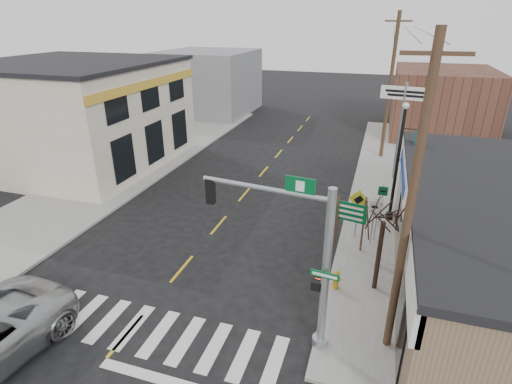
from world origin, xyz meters
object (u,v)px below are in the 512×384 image
(lamp_post, at_px, (400,155))
(utility_pole_far, at_px, (390,86))
(guide_sign, at_px, (351,217))
(traffic_signal_pole, at_px, (304,252))
(fire_hydrant, at_px, (336,279))
(utility_pole_near, at_px, (410,208))
(dance_center_sign, at_px, (403,106))
(bare_tree, at_px, (385,209))

(lamp_post, distance_m, utility_pole_far, 10.52)
(lamp_post, bearing_deg, guide_sign, -106.23)
(traffic_signal_pole, height_order, fire_hydrant, traffic_signal_pole)
(fire_hydrant, relative_size, utility_pole_near, 0.08)
(lamp_post, xyz_separation_m, utility_pole_near, (-0.04, -8.96, 1.35))
(traffic_signal_pole, height_order, guide_sign, traffic_signal_pole)
(traffic_signal_pole, xyz_separation_m, fire_hydrant, (0.76, 3.04, -2.89))
(guide_sign, bearing_deg, fire_hydrant, -81.60)
(lamp_post, bearing_deg, utility_pole_far, 104.92)
(lamp_post, relative_size, utility_pole_near, 0.64)
(dance_center_sign, height_order, utility_pole_near, utility_pole_near)
(traffic_signal_pole, relative_size, lamp_post, 0.93)
(utility_pole_near, bearing_deg, bare_tree, 94.80)
(guide_sign, relative_size, fire_hydrant, 3.14)
(fire_hydrant, xyz_separation_m, utility_pole_near, (1.92, -2.35, 4.39))
(lamp_post, relative_size, bare_tree, 1.40)
(traffic_signal_pole, relative_size, dance_center_sign, 0.92)
(fire_hydrant, distance_m, bare_tree, 3.29)
(dance_center_sign, bearing_deg, traffic_signal_pole, -91.63)
(traffic_signal_pole, xyz_separation_m, utility_pole_near, (2.68, 0.68, 1.49))
(guide_sign, distance_m, utility_pole_near, 6.52)
(fire_hydrant, height_order, dance_center_sign, dance_center_sign)
(traffic_signal_pole, xyz_separation_m, dance_center_sign, (2.83, 15.69, 1.28))
(fire_hydrant, bearing_deg, dance_center_sign, 80.68)
(dance_center_sign, bearing_deg, lamp_post, -82.47)
(guide_sign, xyz_separation_m, utility_pole_far, (1.06, 13.94, 3.49))
(traffic_signal_pole, relative_size, utility_pole_far, 0.56)
(fire_hydrant, height_order, lamp_post, lamp_post)
(utility_pole_far, bearing_deg, dance_center_sign, -74.43)
(utility_pole_near, bearing_deg, guide_sign, 102.99)
(lamp_post, height_order, utility_pole_near, utility_pole_near)
(traffic_signal_pole, distance_m, fire_hydrant, 4.27)
(fire_hydrant, relative_size, lamp_post, 0.13)
(bare_tree, relative_size, utility_pole_near, 0.45)
(fire_hydrant, distance_m, dance_center_sign, 13.48)
(guide_sign, height_order, utility_pole_near, utility_pole_near)
(dance_center_sign, relative_size, bare_tree, 1.41)
(fire_hydrant, bearing_deg, bare_tree, 18.64)
(guide_sign, bearing_deg, lamp_post, 74.19)
(traffic_signal_pole, distance_m, guide_sign, 6.37)
(guide_sign, bearing_deg, utility_pole_near, -60.58)
(guide_sign, height_order, lamp_post, lamp_post)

